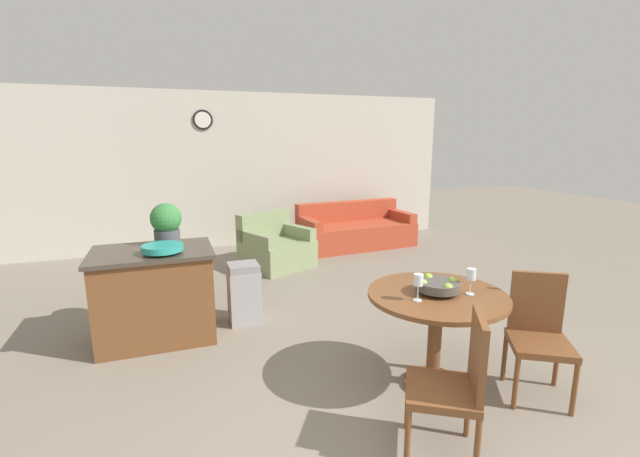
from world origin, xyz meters
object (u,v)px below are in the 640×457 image
object	(u,v)px
dining_chair_near_right	(538,330)
couch	(355,231)
potted_plant	(166,223)
dining_table	(436,315)
armchair	(275,248)
teal_bowl	(163,248)
trash_bin	(244,293)
fruit_bowl	(438,285)
wine_glass_right	(471,275)
dining_chair_near_left	(456,380)
kitchen_island	(155,294)
wine_glass_left	(418,281)

from	to	relation	value
dining_chair_near_right	couch	distance (m)	4.67
potted_plant	dining_table	bearing A→B (deg)	-43.90
armchair	teal_bowl	bearing A→B (deg)	-150.91
trash_bin	couch	world-z (taller)	couch
fruit_bowl	wine_glass_right	xyz separation A→B (m)	(0.22, -0.10, 0.08)
dining_chair_near_left	armchair	world-z (taller)	dining_chair_near_left
kitchen_island	teal_bowl	xyz separation A→B (m)	(0.10, -0.16, 0.49)
dining_chair_near_left	wine_glass_right	size ratio (longest dim) A/B	4.61
dining_table	kitchen_island	bearing A→B (deg)	141.60
wine_glass_right	kitchen_island	world-z (taller)	wine_glass_right
dining_chair_near_right	kitchen_island	distance (m)	3.36
trash_bin	dining_chair_near_left	bearing A→B (deg)	-70.32
dining_chair_near_left	fruit_bowl	xyz separation A→B (m)	(0.33, 0.69, 0.33)
teal_bowl	armchair	world-z (taller)	teal_bowl
dining_chair_near_left	potted_plant	xyz separation A→B (m)	(-1.57, 2.52, 0.59)
dining_chair_near_right	teal_bowl	xyz separation A→B (m)	(-2.63, 1.80, 0.43)
kitchen_island	armchair	size ratio (longest dim) A/B	0.95
wine_glass_right	potted_plant	world-z (taller)	potted_plant
trash_bin	teal_bowl	bearing A→B (deg)	-163.20
wine_glass_right	armchair	distance (m)	3.77
dining_chair_near_left	kitchen_island	size ratio (longest dim) A/B	0.84
dining_table	teal_bowl	distance (m)	2.46
dining_table	teal_bowl	size ratio (longest dim) A/B	2.88
fruit_bowl	wine_glass_left	bearing A→B (deg)	-160.79
fruit_bowl	potted_plant	size ratio (longest dim) A/B	0.80
fruit_bowl	wine_glass_left	xyz separation A→B (m)	(-0.23, -0.08, 0.08)
couch	armchair	world-z (taller)	armchair
teal_bowl	wine_glass_left	bearing A→B (deg)	-41.90
dining_chair_near_left	couch	world-z (taller)	dining_chair_near_left
wine_glass_right	potted_plant	size ratio (longest dim) A/B	0.49
wine_glass_right	potted_plant	bearing A→B (deg)	137.60
dining_chair_near_left	wine_glass_right	xyz separation A→B (m)	(0.55, 0.58, 0.41)
dining_chair_near_left	fruit_bowl	distance (m)	0.83
teal_bowl	couch	size ratio (longest dim) A/B	0.18
dining_chair_near_left	potted_plant	distance (m)	3.03
couch	armchair	size ratio (longest dim) A/B	1.78
dining_chair_near_right	fruit_bowl	distance (m)	0.83
dining_chair_near_left	kitchen_island	xyz separation A→B (m)	(-1.72, 2.31, -0.06)
dining_chair_near_left	potted_plant	world-z (taller)	potted_plant
armchair	kitchen_island	bearing A→B (deg)	-154.85
couch	teal_bowl	bearing A→B (deg)	-143.20
dining_chair_near_left	wine_glass_right	bearing A→B (deg)	-11.62
dining_chair_near_left	fruit_bowl	size ratio (longest dim) A/B	2.83
dining_chair_near_left	teal_bowl	xyz separation A→B (m)	(-1.62, 2.15, 0.43)
kitchen_island	dining_chair_near_left	bearing A→B (deg)	-53.33
wine_glass_left	kitchen_island	size ratio (longest dim) A/B	0.18
teal_bowl	kitchen_island	bearing A→B (deg)	122.86
dining_chair_near_left	trash_bin	size ratio (longest dim) A/B	1.44
fruit_bowl	potted_plant	world-z (taller)	potted_plant
dining_chair_near_right	wine_glass_right	distance (m)	0.67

